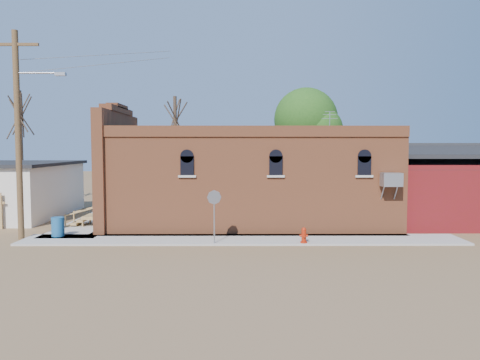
{
  "coord_description": "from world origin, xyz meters",
  "views": [
    {
      "loc": [
        1.3,
        -19.08,
        4.02
      ],
      "look_at": [
        1.39,
        4.15,
        2.4
      ],
      "focal_mm": 35.0,
      "sensor_mm": 36.0,
      "label": 1
    }
  ],
  "objects_px": {
    "fire_hydrant": "(304,235)",
    "stop_sign": "(214,202)",
    "trash_barrel": "(58,227)",
    "utility_pole": "(19,130)"
  },
  "relations": [
    {
      "from": "stop_sign",
      "to": "fire_hydrant",
      "type": "bearing_deg",
      "value": 4.71
    },
    {
      "from": "fire_hydrant",
      "to": "trash_barrel",
      "type": "distance_m",
      "value": 10.83
    },
    {
      "from": "fire_hydrant",
      "to": "stop_sign",
      "type": "distance_m",
      "value": 3.95
    },
    {
      "from": "utility_pole",
      "to": "trash_barrel",
      "type": "relative_size",
      "value": 10.58
    },
    {
      "from": "fire_hydrant",
      "to": "stop_sign",
      "type": "height_order",
      "value": "stop_sign"
    },
    {
      "from": "utility_pole",
      "to": "trash_barrel",
      "type": "distance_m",
      "value": 4.51
    },
    {
      "from": "utility_pole",
      "to": "stop_sign",
      "type": "height_order",
      "value": "utility_pole"
    },
    {
      "from": "utility_pole",
      "to": "stop_sign",
      "type": "bearing_deg",
      "value": -8.07
    },
    {
      "from": "utility_pole",
      "to": "fire_hydrant",
      "type": "height_order",
      "value": "utility_pole"
    },
    {
      "from": "utility_pole",
      "to": "trash_barrel",
      "type": "bearing_deg",
      "value": 11.81
    },
    {
      "from": "utility_pole",
      "to": "trash_barrel",
      "type": "xyz_separation_m",
      "value": [
        1.44,
        0.3,
        -4.27
      ]
    },
    {
      "from": "fire_hydrant",
      "to": "trash_barrel",
      "type": "relative_size",
      "value": 0.76
    },
    {
      "from": "fire_hydrant",
      "to": "trash_barrel",
      "type": "height_order",
      "value": "trash_barrel"
    },
    {
      "from": "stop_sign",
      "to": "utility_pole",
      "type": "bearing_deg",
      "value": 176.69
    },
    {
      "from": "utility_pole",
      "to": "fire_hydrant",
      "type": "xyz_separation_m",
      "value": [
        12.16,
        -1.2,
        -4.37
      ]
    }
  ]
}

